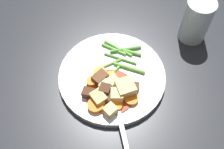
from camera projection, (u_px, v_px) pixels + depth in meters
name	position (u px, v px, depth m)	size (l,w,h in m)	color
ground_plane	(112.00, 78.00, 0.66)	(3.00, 3.00, 0.00)	#26282D
dinner_plate	(112.00, 76.00, 0.66)	(0.26, 0.26, 0.02)	white
stew_sauce	(111.00, 91.00, 0.62)	(0.12, 0.12, 0.00)	#93381E
carrot_slice_0	(131.00, 99.00, 0.61)	(0.03, 0.03, 0.01)	orange
carrot_slice_1	(100.00, 73.00, 0.64)	(0.03, 0.03, 0.01)	orange
carrot_slice_2	(111.00, 77.00, 0.64)	(0.03, 0.03, 0.01)	orange
carrot_slice_3	(95.00, 105.00, 0.60)	(0.04, 0.04, 0.01)	orange
carrot_slice_4	(92.00, 82.00, 0.63)	(0.02, 0.02, 0.01)	orange
carrot_slice_5	(117.00, 106.00, 0.60)	(0.02, 0.02, 0.01)	orange
potato_chunk_0	(117.00, 95.00, 0.60)	(0.03, 0.03, 0.03)	#E5CC7A
potato_chunk_1	(98.00, 98.00, 0.60)	(0.03, 0.03, 0.02)	#DBBC6B
potato_chunk_2	(105.00, 85.00, 0.62)	(0.02, 0.02, 0.02)	#EAD68C
potato_chunk_3	(113.00, 82.00, 0.62)	(0.02, 0.02, 0.02)	#E5CC7A
potato_chunk_4	(125.00, 88.00, 0.61)	(0.04, 0.04, 0.03)	#E5CC7A
potato_chunk_5	(110.00, 110.00, 0.59)	(0.03, 0.02, 0.02)	#E5CC7A
meat_chunk_0	(106.00, 98.00, 0.60)	(0.02, 0.02, 0.02)	#4C2B19
meat_chunk_1	(133.00, 87.00, 0.62)	(0.02, 0.02, 0.02)	#56331E
meat_chunk_2	(106.00, 90.00, 0.61)	(0.02, 0.02, 0.03)	#4C2B19
meat_chunk_3	(100.00, 78.00, 0.63)	(0.03, 0.03, 0.02)	brown
meat_chunk_4	(88.00, 93.00, 0.61)	(0.02, 0.02, 0.02)	#4C2B19
green_bean_0	(126.00, 49.00, 0.68)	(0.01, 0.01, 0.08)	#4C8E33
green_bean_1	(113.00, 73.00, 0.65)	(0.01, 0.01, 0.05)	#66AD42
green_bean_2	(114.00, 49.00, 0.68)	(0.01, 0.01, 0.07)	#66AD42
green_bean_3	(120.00, 59.00, 0.67)	(0.01, 0.01, 0.08)	#4C8E33
green_bean_4	(118.00, 48.00, 0.69)	(0.01, 0.01, 0.08)	#599E38
green_bean_5	(129.00, 68.00, 0.65)	(0.01, 0.01, 0.08)	#599E38
green_bean_6	(109.00, 64.00, 0.66)	(0.01, 0.01, 0.07)	#66AD42
green_bean_7	(129.00, 52.00, 0.68)	(0.01, 0.01, 0.07)	#599E38
fork	(117.00, 108.00, 0.60)	(0.16, 0.10, 0.00)	silver
water_glass	(196.00, 20.00, 0.68)	(0.07, 0.07, 0.12)	silver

